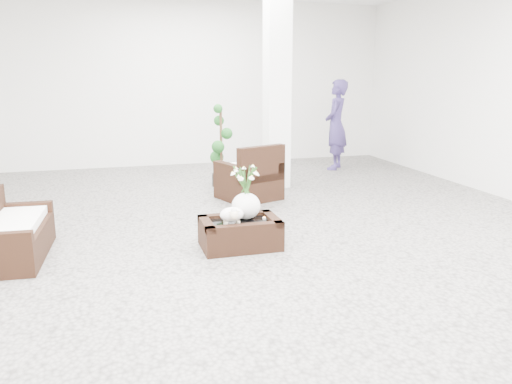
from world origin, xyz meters
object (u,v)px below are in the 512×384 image
object	(u,v)px
armchair	(249,171)
topiary	(221,146)
loveseat	(13,227)
coffee_table	(240,234)

from	to	relation	value
armchair	topiary	distance (m)	1.10
armchair	loveseat	xyz separation A→B (m)	(-3.19, -1.93, -0.09)
topiary	loveseat	bearing A→B (deg)	-135.00
coffee_table	loveseat	distance (m)	2.51
loveseat	topiary	bearing A→B (deg)	-41.68
topiary	armchair	bearing A→B (deg)	-77.79
coffee_table	topiary	xyz separation A→B (m)	(0.49, 3.30, 0.56)
loveseat	topiary	size ratio (longest dim) A/B	0.93
coffee_table	topiary	bearing A→B (deg)	81.55
armchair	loveseat	bearing A→B (deg)	10.60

